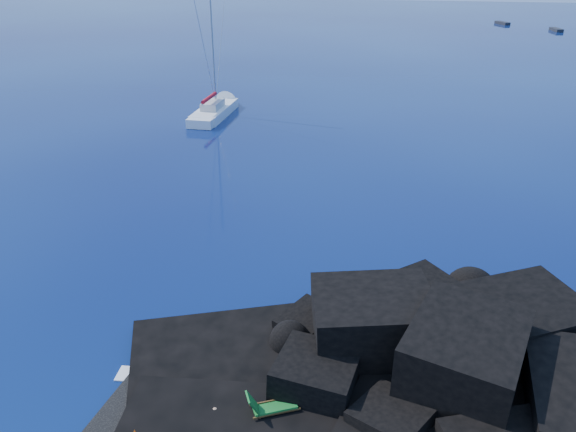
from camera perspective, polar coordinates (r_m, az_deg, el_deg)
name	(u,v)px	position (r m, az deg, el deg)	size (l,w,h in m)	color
ground	(91,423)	(23.42, -19.39, -19.23)	(400.00, 400.00, 0.00)	#030335
headland	(446,413)	(23.36, 15.72, -18.74)	(24.00, 24.00, 3.60)	black
beach	(211,431)	(22.17, -7.84, -20.79)	(8.50, 6.00, 0.70)	black
surf_foam	(254,354)	(25.21, -3.47, -13.80)	(10.00, 8.00, 0.06)	white
sailboat	(215,116)	(60.91, -7.43, 10.05)	(2.76, 13.18, 13.81)	white
deck_chair	(275,402)	(21.60, -1.36, -18.36)	(1.83, 0.80, 1.26)	#166724
towel	(202,411)	(22.35, -8.68, -19.03)	(1.67, 0.79, 0.04)	white
sunbather	(202,408)	(22.24, -8.71, -18.74)	(1.59, 0.49, 0.27)	tan
distant_boat_a	(502,24)	(149.22, 20.93, 17.73)	(1.40, 4.49, 0.60)	black
distant_boat_b	(556,31)	(140.57, 25.57, 16.58)	(1.43, 4.60, 0.61)	black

